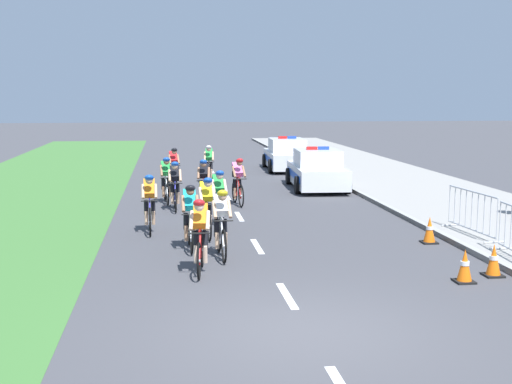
% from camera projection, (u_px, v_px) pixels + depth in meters
% --- Properties ---
extents(ground_plane, '(160.00, 160.00, 0.00)m').
position_uv_depth(ground_plane, '(308.00, 330.00, 10.27)').
color(ground_plane, '#424247').
extents(sidewalk_slab, '(5.18, 60.00, 0.12)m').
position_uv_depth(sidewalk_slab, '(423.00, 190.00, 24.92)').
color(sidewalk_slab, gray).
rests_on(sidewalk_slab, ground).
extents(kerb_edge, '(0.16, 60.00, 0.13)m').
position_uv_depth(kerb_edge, '(356.00, 191.00, 24.60)').
color(kerb_edge, '#9E9E99').
rests_on(kerb_edge, ground).
extents(grass_verge, '(7.00, 60.00, 0.01)m').
position_uv_depth(grass_verge, '(16.00, 200.00, 23.10)').
color(grass_verge, '#3D7033').
rests_on(grass_verge, ground).
extents(lane_markings_centre, '(0.14, 29.60, 0.01)m').
position_uv_depth(lane_markings_centre, '(233.00, 206.00, 21.86)').
color(lane_markings_centre, white).
rests_on(lane_markings_centre, ground).
extents(cyclist_lead, '(0.45, 1.72, 1.56)m').
position_uv_depth(cyclist_lead, '(200.00, 234.00, 13.46)').
color(cyclist_lead, black).
rests_on(cyclist_lead, ground).
extents(cyclist_second, '(0.42, 1.72, 1.56)m').
position_uv_depth(cyclist_second, '(221.00, 222.00, 14.75)').
color(cyclist_second, black).
rests_on(cyclist_second, ground).
extents(cyclist_third, '(0.42, 1.72, 1.56)m').
position_uv_depth(cyclist_third, '(190.00, 216.00, 15.54)').
color(cyclist_third, black).
rests_on(cyclist_third, ground).
extents(cyclist_fourth, '(0.44, 1.72, 1.56)m').
position_uv_depth(cyclist_fourth, '(207.00, 206.00, 16.89)').
color(cyclist_fourth, black).
rests_on(cyclist_fourth, ground).
extents(cyclist_fifth, '(0.42, 1.72, 1.56)m').
position_uv_depth(cyclist_fifth, '(150.00, 202.00, 17.46)').
color(cyclist_fifth, black).
rests_on(cyclist_fifth, ground).
extents(cyclist_sixth, '(0.44, 1.72, 1.56)m').
position_uv_depth(cyclist_sixth, '(219.00, 197.00, 18.43)').
color(cyclist_sixth, black).
rests_on(cyclist_sixth, ground).
extents(cyclist_seventh, '(0.42, 1.72, 1.56)m').
position_uv_depth(cyclist_seventh, '(175.00, 185.00, 20.86)').
color(cyclist_seventh, black).
rests_on(cyclist_seventh, ground).
extents(cyclist_eighth, '(0.45, 1.72, 1.56)m').
position_uv_depth(cyclist_eighth, '(204.00, 182.00, 21.52)').
color(cyclist_eighth, black).
rests_on(cyclist_eighth, ground).
extents(cyclist_ninth, '(0.44, 1.72, 1.56)m').
position_uv_depth(cyclist_ninth, '(166.00, 179.00, 22.24)').
color(cyclist_ninth, black).
rests_on(cyclist_ninth, ground).
extents(cyclist_tenth, '(0.45, 1.72, 1.56)m').
position_uv_depth(cyclist_tenth, '(238.00, 181.00, 21.89)').
color(cyclist_tenth, black).
rests_on(cyclist_tenth, ground).
extents(cyclist_eleventh, '(0.45, 1.72, 1.56)m').
position_uv_depth(cyclist_eleventh, '(174.00, 167.00, 26.12)').
color(cyclist_eleventh, black).
rests_on(cyclist_eleventh, ground).
extents(cyclist_twelfth, '(0.44, 1.72, 1.56)m').
position_uv_depth(cyclist_twelfth, '(209.00, 163.00, 27.43)').
color(cyclist_twelfth, black).
rests_on(cyclist_twelfth, ground).
extents(police_car_nearest, '(2.19, 4.50, 1.59)m').
position_uv_depth(police_car_nearest, '(317.00, 171.00, 25.73)').
color(police_car_nearest, silver).
rests_on(police_car_nearest, ground).
extents(police_car_second, '(2.14, 4.47, 1.59)m').
position_uv_depth(police_car_second, '(287.00, 156.00, 32.18)').
color(police_car_second, silver).
rests_on(police_car_second, ground).
extents(crowd_barrier_middle, '(0.65, 2.32, 1.07)m').
position_uv_depth(crowd_barrier_middle, '(472.00, 213.00, 16.73)').
color(crowd_barrier_middle, '#B7BABF').
rests_on(crowd_barrier_middle, sidewalk_slab).
extents(traffic_cone_near, '(0.36, 0.36, 0.64)m').
position_uv_depth(traffic_cone_near, '(430.00, 230.00, 16.27)').
color(traffic_cone_near, black).
rests_on(traffic_cone_near, ground).
extents(traffic_cone_mid, '(0.36, 0.36, 0.64)m').
position_uv_depth(traffic_cone_mid, '(465.00, 266.00, 12.85)').
color(traffic_cone_mid, black).
rests_on(traffic_cone_mid, ground).
extents(traffic_cone_far, '(0.36, 0.36, 0.64)m').
position_uv_depth(traffic_cone_far, '(494.00, 261.00, 13.29)').
color(traffic_cone_far, black).
rests_on(traffic_cone_far, ground).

